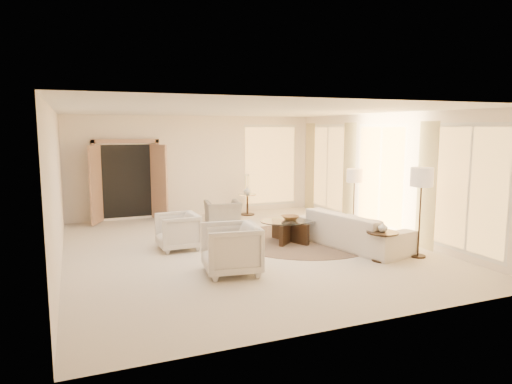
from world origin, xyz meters
name	(u,v)px	position (x,y,z in m)	size (l,w,h in m)	color
room	(245,181)	(0.00, 0.00, 1.40)	(7.04, 8.04, 2.83)	beige
windows_right	(382,176)	(3.45, 0.10, 1.35)	(0.10, 6.40, 2.40)	#FFC266
window_back_corner	(270,165)	(2.30, 3.95, 1.35)	(1.70, 0.10, 2.40)	#FFC266
curtains_right	(358,175)	(3.40, 1.00, 1.30)	(0.06, 5.20, 2.60)	#C6BA86
french_doors	(127,181)	(-1.90, 3.82, 1.07)	(1.95, 0.66, 2.16)	tan
area_rug	(304,240)	(1.46, 0.18, 0.01)	(3.25, 3.25, 0.01)	#3D2B22
sofa	(353,229)	(2.14, -0.70, 0.36)	(2.49, 0.97, 0.73)	silver
armchair_left	(178,230)	(-1.30, 0.45, 0.41)	(0.79, 0.74, 0.82)	silver
armchair_right	(231,247)	(-0.81, -1.45, 0.47)	(0.91, 0.86, 0.94)	silver
accent_chair	(223,208)	(0.35, 2.58, 0.39)	(0.89, 0.58, 0.77)	gray
coffee_table	(290,228)	(1.09, 0.13, 0.31)	(1.60, 1.60, 0.49)	black
end_table	(382,241)	(2.05, -1.80, 0.38)	(0.59, 0.59, 0.55)	black
side_table	(247,202)	(1.35, 3.40, 0.36)	(0.52, 0.52, 0.60)	black
floor_lamp_near	(354,179)	(2.90, 0.41, 1.29)	(0.37, 0.37, 1.51)	black
floor_lamp_far	(422,181)	(2.86, -1.84, 1.47)	(0.42, 0.42, 1.73)	black
bowl	(290,218)	(1.09, 0.13, 0.54)	(0.37, 0.37, 0.09)	brown
end_vase	(383,227)	(2.05, -1.80, 0.64)	(0.18, 0.18, 0.19)	white
side_vase	(247,190)	(1.35, 3.40, 0.71)	(0.21, 0.21, 0.22)	white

